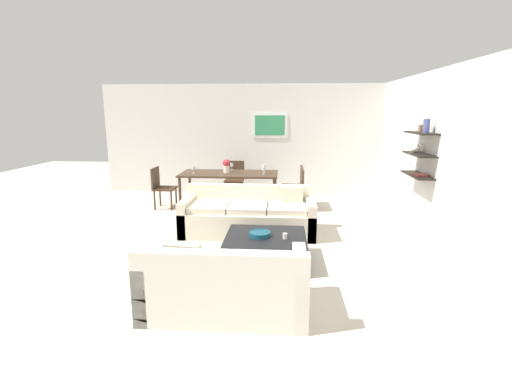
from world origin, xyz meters
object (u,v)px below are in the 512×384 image
dining_chair_right_far (296,183)px  dining_chair_head (235,177)px  decorative_bowl (260,234)px  centerpiece_vase (226,165)px  dining_chair_right_near (297,187)px  wine_glass_right_far (264,167)px  wine_glass_head (232,165)px  dining_table (229,176)px  candle_jar (285,236)px  wine_glass_left_near (194,168)px  sofa_beige (249,216)px  loveseat_white (225,284)px  dining_chair_left_near (161,185)px  wine_glass_right_near (264,169)px  coffee_table (266,249)px

dining_chair_right_far → dining_chair_head: size_ratio=1.00×
dining_chair_right_far → decorative_bowl: bearing=-100.5°
dining_chair_right_far → centerpiece_vase: (-1.51, -0.20, 0.41)m
dining_chair_right_near → wine_glass_right_far: 0.86m
wine_glass_head → centerpiece_vase: size_ratio=0.52×
dining_table → dining_chair_head: 0.90m
candle_jar → wine_glass_left_near: wine_glass_left_near is taller
sofa_beige → centerpiece_vase: bearing=110.1°
dining_table → loveseat_white: bearing=-82.5°
dining_chair_left_near → centerpiece_vase: bearing=9.2°
centerpiece_vase → wine_glass_right_near: bearing=-9.1°
candle_jar → wine_glass_head: (-1.19, 3.52, 0.44)m
decorative_bowl → loveseat_white: bearing=-102.5°
coffee_table → candle_jar: (0.26, -0.10, 0.23)m
dining_chair_left_near → dining_chair_head: 1.82m
wine_glass_head → centerpiece_vase: centerpiece_vase is taller
dining_chair_right_near → wine_glass_right_near: size_ratio=5.45×
candle_jar → dining_chair_head: bearing=106.7°
candle_jar → dining_table: (-1.19, 3.10, 0.27)m
wine_glass_left_near → centerpiece_vase: size_ratio=0.53×
dining_table → dining_chair_head: dining_chair_head is taller
coffee_table → dining_chair_head: size_ratio=1.25×
sofa_beige → coffee_table: (0.35, -1.25, -0.10)m
dining_chair_left_near → dining_chair_right_far: same height
wine_glass_head → sofa_beige: bearing=-74.9°
dining_chair_left_near → decorative_bowl: bearing=-50.6°
loveseat_white → decorative_bowl: loveseat_white is taller
loveseat_white → decorative_bowl: bearing=77.5°
sofa_beige → centerpiece_vase: 1.98m
dining_chair_left_near → dining_chair_head: bearing=37.1°
loveseat_white → dining_table: 4.36m
candle_jar → dining_table: dining_table is taller
dining_chair_head → wine_glass_right_far: (0.75, -0.76, 0.37)m
dining_chair_head → centerpiece_vase: centerpiece_vase is taller
centerpiece_vase → dining_chair_right_near: bearing=-8.5°
dining_chair_right_near → centerpiece_vase: bearing=171.5°
loveseat_white → dining_chair_right_far: size_ratio=1.91×
centerpiece_vase → wine_glass_left_near: bearing=-169.4°
sofa_beige → wine_glass_right_near: (0.16, 1.64, 0.57)m
wine_glass_left_near → sofa_beige: bearing=-50.8°
dining_chair_right_near → wine_glass_right_far: bearing=154.7°
decorative_bowl → dining_chair_left_near: 3.63m
dining_chair_right_far → wine_glass_left_near: wine_glass_left_near is taller
coffee_table → dining_table: bearing=107.2°
coffee_table → wine_glass_head: size_ratio=7.12×
wine_glass_left_near → wine_glass_right_near: bearing=0.0°
decorative_bowl → dining_table: dining_table is taller
loveseat_white → wine_glass_right_near: size_ratio=10.39×
wine_glass_right_far → centerpiece_vase: (-0.81, -0.11, 0.03)m
dining_chair_right_far → wine_glass_head: size_ratio=5.71×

